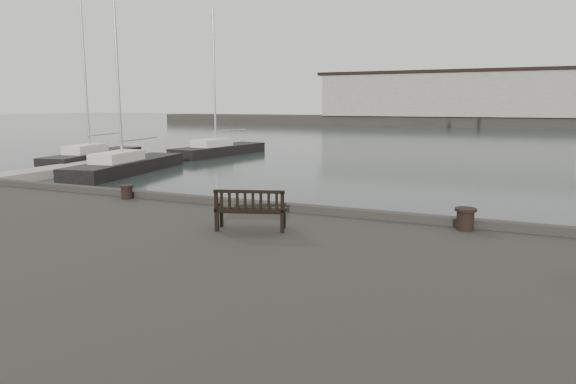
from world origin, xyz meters
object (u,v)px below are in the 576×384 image
object	(u,v)px
bollard_right	(465,219)
yacht_c	(128,169)
bench	(251,217)
bollard_left	(127,192)
yacht_b	(95,159)
yacht_d	(220,152)

from	to	relation	value
bollard_right	yacht_c	world-z (taller)	yacht_c
bench	yacht_c	size ratio (longest dim) A/B	0.11
bench	yacht_c	world-z (taller)	yacht_c
bench	bollard_left	bearing A→B (deg)	141.37
bench	yacht_b	world-z (taller)	yacht_b
bench	bollard_left	distance (m)	5.29
bollard_left	yacht_d	bearing A→B (deg)	116.18
yacht_b	yacht_c	distance (m)	7.05
bench	bollard_left	size ratio (longest dim) A/B	3.99
bollard_left	yacht_b	xyz separation A→B (m)	(-18.16, 17.28, -1.51)
bollard_left	yacht_d	distance (m)	29.00
bollard_right	yacht_d	distance (m)	34.05
bench	bollard_right	xyz separation A→B (m)	(4.20, 1.83, -0.04)
bench	yacht_d	distance (m)	33.04
yacht_d	bollard_left	bearing A→B (deg)	-56.85
yacht_b	bollard_right	bearing A→B (deg)	-44.22
bollard_right	yacht_c	bearing A→B (deg)	147.00
yacht_b	yacht_d	world-z (taller)	yacht_b
yacht_b	yacht_c	size ratio (longest dim) A/B	0.97
bench	yacht_c	xyz separation A→B (m)	(-17.00, 15.60, -1.59)
bench	bollard_right	bearing A→B (deg)	5.19
yacht_b	yacht_d	distance (m)	10.24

